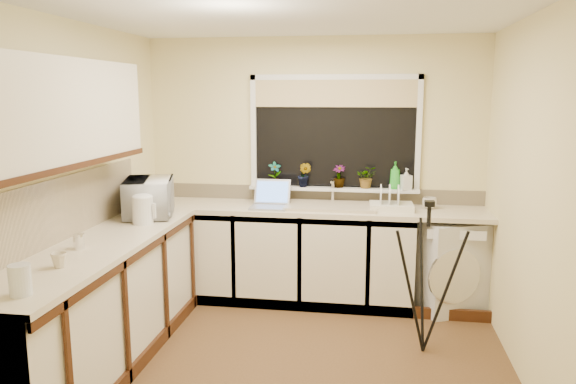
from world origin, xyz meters
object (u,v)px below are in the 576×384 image
at_px(glass_jug, 20,280).
at_px(plant_b, 304,175).
at_px(plant_d, 367,177).
at_px(cup_left, 59,260).
at_px(soap_bottle_green, 395,175).
at_px(tripod, 426,278).
at_px(kettle, 143,210).
at_px(soap_bottle_clear, 406,179).
at_px(laptop, 271,200).
at_px(cup_back, 429,203).
at_px(washing_machine, 450,264).
at_px(microwave, 149,197).
at_px(steel_jar, 79,241).
at_px(dish_rack, 391,207).
at_px(plant_c, 339,176).
at_px(plant_a, 275,174).

xyz_separation_m(glass_jug, plant_b, (1.13, 2.66, 0.19)).
bearing_deg(plant_d, cup_left, -128.44).
bearing_deg(cup_left, soap_bottle_green, 47.66).
bearing_deg(glass_jug, tripod, 35.49).
bearing_deg(kettle, cup_left, -91.59).
height_order(glass_jug, soap_bottle_clear, soap_bottle_clear).
xyz_separation_m(laptop, soap_bottle_green, (1.12, 0.28, 0.21)).
bearing_deg(cup_left, soap_bottle_clear, 45.96).
distance_m(glass_jug, cup_left, 0.46).
height_order(laptop, cup_back, laptop).
relative_size(tripod, cup_left, 12.15).
xyz_separation_m(washing_machine, plant_d, (-0.77, 0.21, 0.74)).
relative_size(kettle, plant_d, 1.03).
bearing_deg(microwave, steel_jar, 159.62).
height_order(tripod, glass_jug, tripod).
xyz_separation_m(dish_rack, cup_back, (0.34, 0.10, 0.02)).
relative_size(washing_machine, plant_b, 3.51).
distance_m(steel_jar, plant_c, 2.46).
relative_size(washing_machine, plant_d, 3.96).
xyz_separation_m(kettle, plant_c, (1.49, 1.09, 0.15)).
relative_size(glass_jug, cup_back, 1.26).
bearing_deg(laptop, soap_bottle_clear, 12.28).
relative_size(kettle, plant_b, 0.91).
distance_m(kettle, plant_c, 1.85).
bearing_deg(cup_back, glass_jug, -131.83).
relative_size(plant_d, cup_left, 2.17).
xyz_separation_m(kettle, plant_a, (0.88, 1.07, 0.16)).
distance_m(kettle, plant_a, 1.39).
distance_m(soap_bottle_green, soap_bottle_clear, 0.11).
relative_size(laptop, soap_bottle_green, 1.34).
relative_size(soap_bottle_clear, cup_left, 2.07).
relative_size(plant_a, plant_b, 1.00).
bearing_deg(cup_left, kettle, 88.41).
relative_size(plant_c, soap_bottle_clear, 1.07).
bearing_deg(plant_a, kettle, -129.28).
bearing_deg(cup_back, kettle, -157.66).
relative_size(laptop, plant_b, 1.45).
bearing_deg(microwave, glass_jug, 165.68).
xyz_separation_m(washing_machine, dish_rack, (-0.54, -0.04, 0.52)).
bearing_deg(soap_bottle_clear, soap_bottle_green, 166.26).
relative_size(kettle, soap_bottle_green, 0.85).
bearing_deg(laptop, cup_left, -114.66).
bearing_deg(dish_rack, plant_d, 130.90).
xyz_separation_m(steel_jar, cup_left, (0.09, -0.39, -0.01)).
bearing_deg(cup_back, cup_left, -138.24).
bearing_deg(washing_machine, cup_left, -164.55).
xyz_separation_m(plant_d, soap_bottle_clear, (0.36, -0.03, -0.00)).
xyz_separation_m(laptop, microwave, (-0.95, -0.52, 0.09)).
bearing_deg(plant_a, plant_d, 1.56).
relative_size(laptop, plant_a, 1.45).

